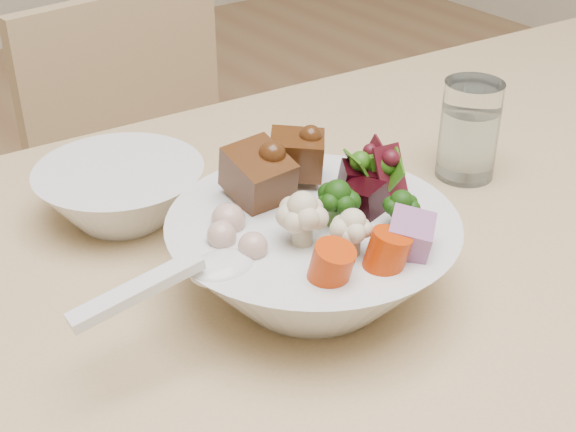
{
  "coord_description": "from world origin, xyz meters",
  "views": [
    {
      "loc": [
        -0.4,
        -0.27,
        1.11
      ],
      "look_at": [
        -0.06,
        0.2,
        0.76
      ],
      "focal_mm": 50.0,
      "sensor_mm": 36.0,
      "label": 1
    }
  ],
  "objects": [
    {
      "name": "side_bowl",
      "position": [
        -0.13,
        0.39,
        0.72
      ],
      "size": [
        0.17,
        0.17,
        0.06
      ],
      "primitive_type": null,
      "color": "silver",
      "rests_on": "dining_table"
    },
    {
      "name": "food_bowl",
      "position": [
        -0.05,
        0.18,
        0.73
      ],
      "size": [
        0.25,
        0.25,
        0.13
      ],
      "color": "silver",
      "rests_on": "dining_table"
    },
    {
      "name": "soup_spoon",
      "position": [
        -0.17,
        0.17,
        0.76
      ],
      "size": [
        0.15,
        0.04,
        0.03
      ],
      "rotation": [
        0.0,
        0.0,
        -0.03
      ],
      "color": "silver",
      "rests_on": "food_bowl"
    },
    {
      "name": "chair_far",
      "position": [
        0.1,
        0.76,
        0.44
      ],
      "size": [
        0.4,
        0.4,
        0.78
      ],
      "rotation": [
        0.0,
        0.0,
        0.12
      ],
      "color": "tan",
      "rests_on": "ground"
    },
    {
      "name": "water_glass",
      "position": [
        0.21,
        0.25,
        0.74
      ],
      "size": [
        0.06,
        0.06,
        0.11
      ],
      "color": "white",
      "rests_on": "dining_table"
    },
    {
      "name": "dining_table",
      "position": [
        0.22,
        0.16,
        0.62
      ],
      "size": [
        1.52,
        0.91,
        0.69
      ],
      "rotation": [
        0.0,
        0.0,
        -0.06
      ],
      "color": "tan",
      "rests_on": "ground"
    }
  ]
}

